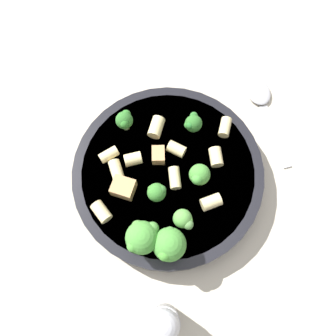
{
  "coord_description": "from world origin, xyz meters",
  "views": [
    {
      "loc": [
        -0.08,
        -0.11,
        0.45
      ],
      "look_at": [
        0.0,
        0.0,
        0.04
      ],
      "focal_mm": 35.0,
      "sensor_mm": 36.0,
      "label": 1
    }
  ],
  "objects_px": {
    "broccoli_floret_0": "(199,175)",
    "rigatoni_8": "(176,149)",
    "broccoli_floret_1": "(169,244)",
    "rigatoni_4": "(225,127)",
    "pasta_bowl": "(168,174)",
    "broccoli_floret_4": "(193,123)",
    "rigatoni_2": "(211,202)",
    "rigatoni_3": "(156,127)",
    "rigatoni_0": "(216,157)",
    "rigatoni_5": "(175,178)",
    "broccoli_floret_3": "(183,219)",
    "chicken_chunk_1": "(156,157)",
    "rigatoni_9": "(102,213)",
    "pepper_shaker": "(163,323)",
    "broccoli_floret_6": "(157,192)",
    "rigatoni_1": "(133,159)",
    "chicken_chunk_0": "(123,188)",
    "broccoli_floret_5": "(142,237)",
    "rigatoni_6": "(109,155)",
    "spoon": "(263,103)",
    "broccoli_floret_2": "(125,120)",
    "rigatoni_7": "(116,170)"
  },
  "relations": [
    {
      "from": "broccoli_floret_0",
      "to": "rigatoni_8",
      "type": "xyz_separation_m",
      "value": [
        -0.0,
        0.05,
        -0.01
      ]
    },
    {
      "from": "broccoli_floret_1",
      "to": "rigatoni_4",
      "type": "xyz_separation_m",
      "value": [
        0.15,
        0.09,
        -0.02
      ]
    },
    {
      "from": "pasta_bowl",
      "to": "broccoli_floret_4",
      "type": "distance_m",
      "value": 0.08
    },
    {
      "from": "rigatoni_2",
      "to": "rigatoni_3",
      "type": "bearing_deg",
      "value": 89.56
    },
    {
      "from": "broccoli_floret_0",
      "to": "rigatoni_0",
      "type": "xyz_separation_m",
      "value": [
        0.04,
        0.01,
        -0.01
      ]
    },
    {
      "from": "rigatoni_0",
      "to": "rigatoni_2",
      "type": "relative_size",
      "value": 0.97
    },
    {
      "from": "rigatoni_5",
      "to": "rigatoni_8",
      "type": "xyz_separation_m",
      "value": [
        0.02,
        0.03,
        0.0
      ]
    },
    {
      "from": "broccoli_floret_3",
      "to": "chicken_chunk_1",
      "type": "relative_size",
      "value": 1.5
    },
    {
      "from": "rigatoni_9",
      "to": "pepper_shaker",
      "type": "height_order",
      "value": "pepper_shaker"
    },
    {
      "from": "broccoli_floret_6",
      "to": "rigatoni_1",
      "type": "height_order",
      "value": "broccoli_floret_6"
    },
    {
      "from": "chicken_chunk_0",
      "to": "pepper_shaker",
      "type": "height_order",
      "value": "pepper_shaker"
    },
    {
      "from": "rigatoni_0",
      "to": "pasta_bowl",
      "type": "bearing_deg",
      "value": 159.7
    },
    {
      "from": "broccoli_floret_3",
      "to": "chicken_chunk_1",
      "type": "distance_m",
      "value": 0.09
    },
    {
      "from": "rigatoni_2",
      "to": "rigatoni_5",
      "type": "distance_m",
      "value": 0.06
    },
    {
      "from": "rigatoni_0",
      "to": "rigatoni_9",
      "type": "xyz_separation_m",
      "value": [
        -0.16,
        0.02,
        -0.0
      ]
    },
    {
      "from": "rigatoni_1",
      "to": "rigatoni_9",
      "type": "relative_size",
      "value": 0.86
    },
    {
      "from": "chicken_chunk_0",
      "to": "chicken_chunk_1",
      "type": "xyz_separation_m",
      "value": [
        0.06,
        0.01,
        -0.0
      ]
    },
    {
      "from": "pasta_bowl",
      "to": "broccoli_floret_4",
      "type": "xyz_separation_m",
      "value": [
        0.06,
        0.03,
        0.03
      ]
    },
    {
      "from": "broccoli_floret_5",
      "to": "rigatoni_8",
      "type": "relative_size",
      "value": 2.06
    },
    {
      "from": "rigatoni_1",
      "to": "pepper_shaker",
      "type": "bearing_deg",
      "value": -112.73
    },
    {
      "from": "broccoli_floret_3",
      "to": "rigatoni_6",
      "type": "relative_size",
      "value": 1.29
    },
    {
      "from": "chicken_chunk_0",
      "to": "chicken_chunk_1",
      "type": "relative_size",
      "value": 1.29
    },
    {
      "from": "rigatoni_4",
      "to": "chicken_chunk_1",
      "type": "distance_m",
      "value": 0.1
    },
    {
      "from": "rigatoni_6",
      "to": "spoon",
      "type": "height_order",
      "value": "rigatoni_6"
    },
    {
      "from": "broccoli_floret_1",
      "to": "chicken_chunk_0",
      "type": "distance_m",
      "value": 0.09
    },
    {
      "from": "rigatoni_4",
      "to": "rigatoni_3",
      "type": "bearing_deg",
      "value": 146.12
    },
    {
      "from": "rigatoni_0",
      "to": "rigatoni_1",
      "type": "distance_m",
      "value": 0.11
    },
    {
      "from": "rigatoni_1",
      "to": "rigatoni_8",
      "type": "height_order",
      "value": "same"
    },
    {
      "from": "broccoli_floret_5",
      "to": "rigatoni_9",
      "type": "height_order",
      "value": "broccoli_floret_5"
    },
    {
      "from": "broccoli_floret_0",
      "to": "rigatoni_3",
      "type": "height_order",
      "value": "broccoli_floret_0"
    },
    {
      "from": "pasta_bowl",
      "to": "rigatoni_8",
      "type": "height_order",
      "value": "rigatoni_8"
    },
    {
      "from": "rigatoni_2",
      "to": "chicken_chunk_1",
      "type": "xyz_separation_m",
      "value": [
        -0.02,
        0.09,
        0.0
      ]
    },
    {
      "from": "chicken_chunk_1",
      "to": "spoon",
      "type": "bearing_deg",
      "value": -1.82
    },
    {
      "from": "rigatoni_9",
      "to": "broccoli_floret_0",
      "type": "bearing_deg",
      "value": -14.08
    },
    {
      "from": "rigatoni_0",
      "to": "rigatoni_3",
      "type": "distance_m",
      "value": 0.09
    },
    {
      "from": "broccoli_floret_2",
      "to": "rigatoni_5",
      "type": "distance_m",
      "value": 0.1
    },
    {
      "from": "broccoli_floret_5",
      "to": "rigatoni_7",
      "type": "relative_size",
      "value": 1.8
    },
    {
      "from": "broccoli_floret_5",
      "to": "rigatoni_3",
      "type": "distance_m",
      "value": 0.15
    },
    {
      "from": "broccoli_floret_3",
      "to": "rigatoni_9",
      "type": "height_order",
      "value": "broccoli_floret_3"
    },
    {
      "from": "broccoli_floret_1",
      "to": "rigatoni_3",
      "type": "relative_size",
      "value": 1.64
    },
    {
      "from": "broccoli_floret_1",
      "to": "rigatoni_1",
      "type": "height_order",
      "value": "broccoli_floret_1"
    },
    {
      "from": "pasta_bowl",
      "to": "spoon",
      "type": "distance_m",
      "value": 0.19
    },
    {
      "from": "rigatoni_1",
      "to": "rigatoni_4",
      "type": "distance_m",
      "value": 0.13
    },
    {
      "from": "rigatoni_2",
      "to": "chicken_chunk_0",
      "type": "height_order",
      "value": "chicken_chunk_0"
    },
    {
      "from": "broccoli_floret_2",
      "to": "rigatoni_0",
      "type": "distance_m",
      "value": 0.13
    },
    {
      "from": "broccoli_floret_0",
      "to": "rigatoni_6",
      "type": "bearing_deg",
      "value": 130.0
    },
    {
      "from": "broccoli_floret_2",
      "to": "spoon",
      "type": "relative_size",
      "value": 0.22
    },
    {
      "from": "rigatoni_0",
      "to": "rigatoni_4",
      "type": "height_order",
      "value": "rigatoni_0"
    },
    {
      "from": "rigatoni_0",
      "to": "rigatoni_7",
      "type": "bearing_deg",
      "value": 153.54
    },
    {
      "from": "broccoli_floret_1",
      "to": "rigatoni_5",
      "type": "relative_size",
      "value": 1.62
    }
  ]
}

